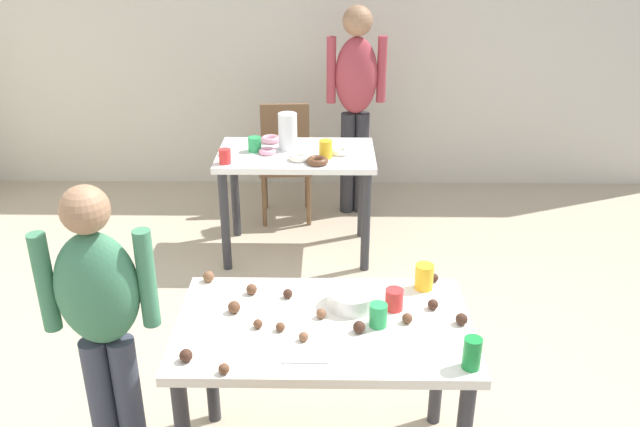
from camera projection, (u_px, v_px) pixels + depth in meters
The scene contains 37 objects.
wall_back at pixel (331, 34), 5.50m from camera, with size 6.40×0.10×2.60m, color beige.
dining_table_near at pixel (324, 346), 2.69m from camera, with size 1.17×0.70×0.75m.
dining_table_far at pixel (296, 169), 4.54m from camera, with size 1.05×0.64×0.75m.
chair_far_table at pixel (286, 154), 5.21m from camera, with size 0.43×0.43×0.87m.
person_girl_near at pixel (102, 317), 2.61m from camera, with size 0.45×0.23×1.35m.
person_adult_far at pixel (356, 93), 5.04m from camera, with size 0.45×0.23×1.61m.
mixing_bowl at pixel (352, 298), 2.75m from camera, with size 0.20×0.20×0.07m, color white.
soda_can at pixel (472, 353), 2.37m from camera, with size 0.07×0.07×0.12m, color #198438.
fork_near at pixel (305, 362), 2.41m from camera, with size 0.17×0.02×0.01m, color silver.
cup_near_0 at pixel (394, 299), 2.72m from camera, with size 0.07×0.07×0.09m, color red.
cup_near_1 at pixel (424, 277), 2.86m from camera, with size 0.08×0.08×0.11m, color yellow.
cup_near_2 at pixel (378, 315), 2.61m from camera, with size 0.07×0.07×0.10m, color green.
cake_ball_0 at pixel (224, 369), 2.35m from camera, with size 0.04×0.04×0.04m, color brown.
cake_ball_1 at pixel (462, 319), 2.63m from camera, with size 0.05×0.05×0.05m, color #3D2319.
cake_ball_2 at pixel (407, 318), 2.64m from camera, with size 0.04×0.04×0.04m, color brown.
cake_ball_3 at pixel (209, 276), 2.93m from camera, with size 0.05×0.05×0.05m, color brown.
cake_ball_4 at pixel (280, 327), 2.59m from camera, with size 0.04×0.04×0.04m, color brown.
cake_ball_5 at pixel (258, 324), 2.61m from camera, with size 0.04×0.04×0.04m, color brown.
cake_ball_6 at pixel (288, 294), 2.81m from camera, with size 0.04×0.04×0.04m, color #3D2319.
cake_ball_7 at pixel (304, 337), 2.53m from camera, with size 0.04×0.04×0.04m, color brown.
cake_ball_8 at pixel (359, 327), 2.58m from camera, with size 0.05×0.05×0.05m, color #3D2319.
cake_ball_9 at pixel (252, 289), 2.83m from camera, with size 0.05×0.05×0.05m, color brown.
cake_ball_10 at pixel (234, 307), 2.70m from camera, with size 0.05×0.05×0.05m, color brown.
cake_ball_11 at pixel (434, 278), 2.93m from camera, with size 0.04×0.04×0.04m, color #3D2319.
cake_ball_12 at pixel (433, 304), 2.73m from camera, with size 0.04×0.04×0.04m, color #3D2319.
cake_ball_13 at pixel (186, 356), 2.41m from camera, with size 0.05×0.05×0.05m, color #3D2319.
cake_ball_14 at pixel (321, 313), 2.67m from camera, with size 0.04×0.04×0.04m, color brown.
pitcher_far at pixel (288, 131), 4.50m from camera, with size 0.13×0.13×0.25m, color white.
cup_far_0 at pixel (326, 149), 4.37m from camera, with size 0.09×0.09×0.12m, color yellow.
cup_far_1 at pixel (255, 144), 4.49m from camera, with size 0.09×0.09×0.10m, color green.
cup_far_2 at pixel (225, 156), 4.27m from camera, with size 0.08×0.08×0.10m, color red.
donut_far_0 at pixel (299, 157), 4.34m from camera, with size 0.14×0.14×0.04m, color white.
donut_far_1 at pixel (227, 153), 4.44m from camera, with size 0.10×0.10×0.03m, color white.
donut_far_2 at pixel (340, 151), 4.45m from camera, with size 0.13×0.13×0.04m, color white.
donut_far_3 at pixel (267, 151), 4.46m from camera, with size 0.12×0.12×0.03m, color pink.
donut_far_4 at pixel (317, 161), 4.28m from camera, with size 0.14×0.14×0.04m, color brown.
donut_far_5 at pixel (271, 139), 4.68m from camera, with size 0.14×0.14×0.04m, color pink.
Camera 1 is at (-0.02, -2.42, 2.25)m, focal length 37.52 mm.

